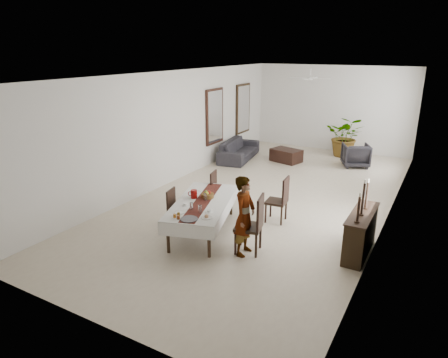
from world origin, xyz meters
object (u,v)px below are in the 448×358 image
woman (245,216)px  red_pitcher (194,194)px  sideboard_body (360,234)px  dining_table_top (203,203)px  sofa (239,150)px

woman → red_pitcher: bearing=69.5°
red_pitcher → sideboard_body: 3.48m
woman → dining_table_top: bearing=68.5°
dining_table_top → sideboard_body: (3.14, 0.67, -0.26)m
dining_table_top → sideboard_body: sideboard_body is taller
sideboard_body → sofa: size_ratio=0.59×
dining_table_top → sofa: dining_table_top is taller
dining_table_top → sofa: size_ratio=0.96×
sideboard_body → red_pitcher: bearing=-169.9°
sofa → dining_table_top: bearing=-169.8°
red_pitcher → woman: woman is taller
dining_table_top → sideboard_body: size_ratio=1.62×
red_pitcher → sofa: (-1.83, 5.64, -0.46)m
dining_table_top → sideboard_body: bearing=-5.2°
red_pitcher → sofa: red_pitcher is taller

